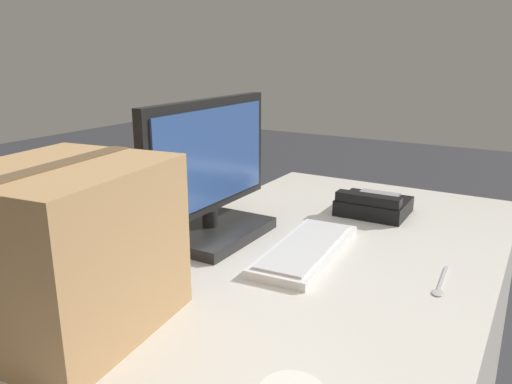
{
  "coord_description": "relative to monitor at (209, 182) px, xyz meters",
  "views": [
    {
      "loc": [
        -1.01,
        -0.49,
        1.24
      ],
      "look_at": [
        0.09,
        0.16,
        0.88
      ],
      "focal_mm": 35.0,
      "sensor_mm": 36.0,
      "label": 1
    }
  ],
  "objects": [
    {
      "name": "desk_phone",
      "position": [
        0.43,
        -0.34,
        -0.13
      ],
      "size": [
        0.19,
        0.22,
        0.08
      ],
      "rotation": [
        0.0,
        0.0,
        0.01
      ],
      "color": "black",
      "rests_on": "office_desk"
    },
    {
      "name": "spoon",
      "position": [
        0.01,
        -0.63,
        -0.16
      ],
      "size": [
        0.17,
        0.03,
        0.0
      ],
      "rotation": [
        0.0,
        0.0,
        3.2
      ],
      "color": "#B2B2B7",
      "rests_on": "office_desk"
    },
    {
      "name": "keyboard",
      "position": [
        0.02,
        -0.29,
        -0.15
      ],
      "size": [
        0.42,
        0.18,
        0.03
      ],
      "rotation": [
        0.0,
        0.0,
        0.07
      ],
      "color": "silver",
      "rests_on": "office_desk"
    },
    {
      "name": "monitor",
      "position": [
        0.0,
        0.0,
        0.0
      ],
      "size": [
        0.53,
        0.26,
        0.39
      ],
      "color": "black",
      "rests_on": "office_desk"
    },
    {
      "name": "cardboard_box",
      "position": [
        -0.53,
        -0.06,
        -0.0
      ],
      "size": [
        0.4,
        0.35,
        0.32
      ],
      "rotation": [
        0.0,
        0.0,
        0.13
      ],
      "color": "tan",
      "rests_on": "office_desk"
    }
  ]
}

